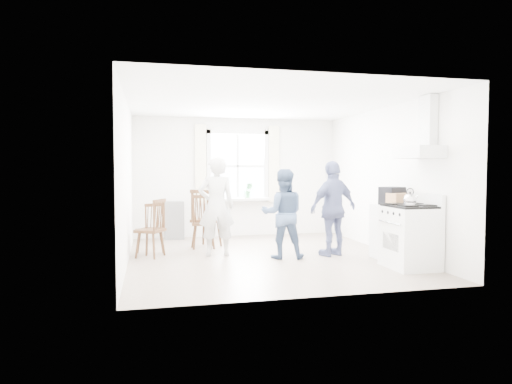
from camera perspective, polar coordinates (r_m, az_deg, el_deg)
name	(u,v)px	position (r m, az deg, el deg)	size (l,w,h in m)	color
room_shell	(265,180)	(7.68, 1.15, 1.48)	(4.62, 5.12, 2.64)	gray
window_assembly	(238,170)	(10.07, -2.28, 2.76)	(1.88, 0.24, 1.70)	white
range_hood	(422,142)	(7.28, 20.00, 5.94)	(0.45, 0.76, 0.94)	silver
shelf_unit	(174,220)	(9.85, -10.18, -3.48)	(0.40, 0.30, 0.80)	slate
gas_stove	(410,236)	(7.26, 18.73, -5.24)	(0.68, 0.76, 1.12)	white
kettle	(410,200)	(7.03, 18.69, -0.94)	(0.19, 0.19, 0.26)	silver
low_cabinet	(391,232)	(7.89, 16.47, -4.80)	(0.50, 0.55, 0.90)	silver
stereo_stack	(392,196)	(7.82, 16.63, -0.47)	(0.40, 0.38, 0.30)	black
cardboard_box	(398,199)	(7.71, 17.31, -0.88)	(0.31, 0.22, 0.20)	#AB7D53
windsor_chair_a	(153,223)	(8.17, -12.78, -3.77)	(0.51, 0.51, 0.91)	#402614
windsor_chair_b	(204,215)	(8.54, -6.56, -2.94)	(0.46, 0.45, 1.02)	#402614
windsor_chair_c	(156,222)	(7.87, -12.43, -3.63)	(0.56, 0.56, 0.99)	#402614
person_left	(216,206)	(7.83, -4.97, -1.80)	(0.62, 0.62, 1.70)	silver
person_mid	(283,214)	(7.61, 3.38, -2.73)	(0.72, 0.72, 1.49)	#405477
person_right	(333,208)	(7.92, 9.64, -2.04)	(0.95, 0.95, 1.63)	navy
potted_plant	(248,190)	(10.04, -0.95, 0.21)	(0.18, 0.18, 0.33)	#2F6A38
windsor_chair_d	(203,212)	(8.63, -6.62, -2.50)	(0.65, 0.65, 1.11)	#402614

